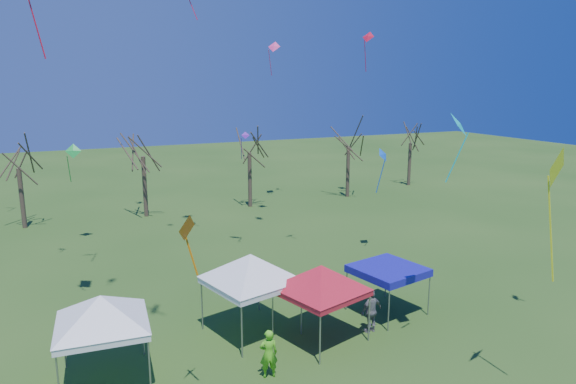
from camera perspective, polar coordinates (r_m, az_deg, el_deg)
name	(u,v)px	position (r m, az deg, el deg)	size (l,w,h in m)	color
ground	(323,363)	(19.86, 3.96, -18.44)	(140.00, 140.00, 0.00)	#264B18
tree_1	(16,146)	(39.97, -27.97, 4.49)	(3.42, 3.42, 7.54)	#3D2D21
tree_2	(142,135)	(40.00, -15.95, 6.16)	(3.71, 3.71, 8.18)	#3D2D21
tree_3	(249,133)	(41.77, -4.34, 6.52)	(3.59, 3.59, 7.91)	#3D2D21
tree_4	(349,129)	(45.77, 6.78, 6.93)	(3.58, 3.58, 7.89)	#3D2D21
tree_5	(411,128)	(52.23, 13.53, 6.94)	(3.39, 3.39, 7.46)	#3D2D21
tent_white_west	(100,301)	(18.54, -20.12, -11.35)	(4.12, 4.12, 3.64)	gray
tent_white_mid	(250,260)	(20.76, -4.19, -7.49)	(4.26, 4.26, 3.89)	gray
tent_red	(321,270)	(20.24, 3.71, -8.68)	(3.93, 3.93, 3.61)	gray
tent_blue	(388,271)	(23.24, 11.07, -8.58)	(3.22, 3.22, 2.14)	gray
person_green	(269,354)	(18.64, -2.17, -17.50)	(0.64, 0.42, 1.76)	#55C01E
person_grey	(371,311)	(21.79, 9.23, -12.90)	(1.09, 0.46, 1.87)	slate
kite_1	(186,229)	(15.06, -11.25, -4.02)	(0.80, 0.78, 1.92)	orange
kite_5	(555,169)	(16.89, 27.54, 2.30)	(1.31, 0.79, 4.20)	#FAFD1A
kite_17	(383,156)	(30.32, 10.52, 3.98)	(1.01, 0.88, 2.65)	blue
kite_19	(274,47)	(36.87, -1.59, 15.78)	(1.03, 1.01, 2.35)	#FB3788
kite_22	(245,137)	(41.16, -4.81, 6.14)	(0.83, 0.75, 2.27)	#6018AA
kite_27	(460,125)	(18.47, 18.52, 7.04)	(1.16, 1.16, 2.40)	#0CBEBD
kite_12	(368,37)	(44.57, 8.88, 16.61)	(1.09, 1.24, 3.29)	red
kite_13	(73,152)	(34.05, -22.78, 4.16)	(1.01, 0.72, 2.42)	green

